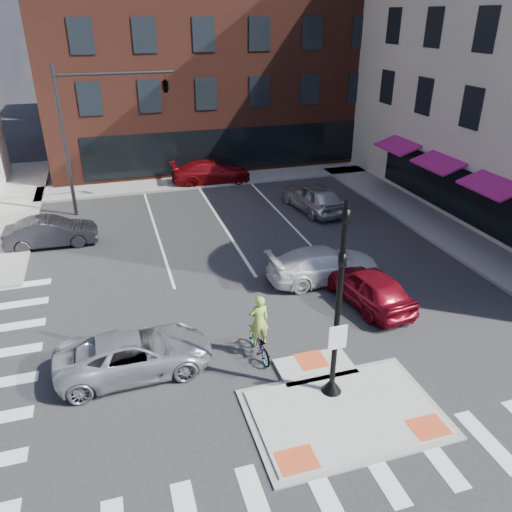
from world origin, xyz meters
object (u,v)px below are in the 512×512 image
object	(u,v)px
silver_suv	(135,353)
cyclist	(259,336)
red_sedan	(368,286)
bg_car_silver	(313,197)
bg_car_dark	(51,232)
white_pickup	(324,264)
bg_car_red	(211,172)

from	to	relation	value
silver_suv	cyclist	bearing A→B (deg)	-97.21
red_sedan	bg_car_silver	distance (m)	10.24
red_sedan	cyclist	size ratio (longest dim) A/B	1.93
silver_suv	bg_car_dark	bearing A→B (deg)	14.00
silver_suv	cyclist	size ratio (longest dim) A/B	2.14
white_pickup	cyclist	xyz separation A→B (m)	(-4.18, -4.20, 0.05)
white_pickup	bg_car_silver	world-z (taller)	bg_car_silver
silver_suv	red_sedan	size ratio (longest dim) A/B	1.11
red_sedan	white_pickup	distance (m)	2.41
silver_suv	cyclist	world-z (taller)	cyclist
bg_car_dark	bg_car_red	bearing A→B (deg)	-51.17
bg_car_silver	silver_suv	bearing A→B (deg)	38.41
bg_car_dark	cyclist	xyz separation A→B (m)	(7.00, -11.22, 0.06)
red_sedan	bg_car_dark	xyz separation A→B (m)	(-12.00, 9.28, -0.04)
bg_car_red	bg_car_silver	bearing A→B (deg)	-145.66
bg_car_dark	cyclist	bearing A→B (deg)	-147.39
bg_car_dark	cyclist	world-z (taller)	cyclist
bg_car_silver	cyclist	bearing A→B (deg)	51.43
red_sedan	bg_car_dark	size ratio (longest dim) A/B	1.02
red_sedan	bg_car_red	world-z (taller)	bg_car_red
red_sedan	bg_car_red	size ratio (longest dim) A/B	0.84
bg_car_dark	cyclist	distance (m)	13.23
bg_car_silver	cyclist	xyz separation A→B (m)	(-6.97, -11.99, -0.05)
silver_suv	white_pickup	distance (m)	8.97
silver_suv	bg_car_silver	world-z (taller)	bg_car_silver
bg_car_silver	bg_car_red	world-z (taller)	bg_car_silver
red_sedan	bg_car_dark	world-z (taller)	red_sedan
red_sedan	bg_car_silver	world-z (taller)	bg_car_silver
white_pickup	cyclist	bearing A→B (deg)	134.00
bg_car_red	cyclist	bearing A→B (deg)	173.06
cyclist	red_sedan	bearing A→B (deg)	-162.17
red_sedan	cyclist	xyz separation A→B (m)	(-5.00, -1.94, 0.02)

